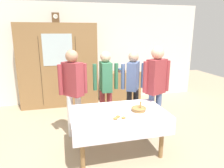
{
  "coord_description": "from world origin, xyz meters",
  "views": [
    {
      "loc": [
        -0.85,
        -3.17,
        1.97
      ],
      "look_at": [
        0.0,
        0.2,
        1.07
      ],
      "focal_mm": 33.04,
      "sensor_mm": 36.0,
      "label": 1
    }
  ],
  "objects_px": {
    "mantel_clock": "(56,18)",
    "person_beside_shelf": "(133,82)",
    "dining_table": "(119,118)",
    "bookshelf_low": "(121,86)",
    "spoon_mid_right": "(102,107)",
    "bread_basket": "(139,109)",
    "person_by_cabinet": "(73,85)",
    "person_behind_table_right": "(156,83)",
    "tea_cup_near_left": "(119,105)",
    "tea_cup_near_right": "(102,111)",
    "spoon_near_left": "(161,113)",
    "tea_cup_far_right": "(87,117)",
    "wall_cabinet": "(59,66)",
    "tea_cup_front_edge": "(101,116)",
    "tea_cup_far_left": "(89,110)",
    "spoon_front_edge": "(112,105)",
    "book_stack": "(121,70)",
    "person_near_right_end": "(106,82)"
  },
  "relations": [
    {
      "from": "dining_table",
      "to": "tea_cup_near_left",
      "type": "relative_size",
      "value": 11.7
    },
    {
      "from": "spoon_mid_right",
      "to": "person_near_right_end",
      "type": "relative_size",
      "value": 0.08
    },
    {
      "from": "bookshelf_low",
      "to": "spoon_front_edge",
      "type": "height_order",
      "value": "bookshelf_low"
    },
    {
      "from": "mantel_clock",
      "to": "person_by_cabinet",
      "type": "distance_m",
      "value": 2.25
    },
    {
      "from": "mantel_clock",
      "to": "person_beside_shelf",
      "type": "xyz_separation_m",
      "value": [
        1.49,
        -1.6,
        -1.34
      ]
    },
    {
      "from": "spoon_front_edge",
      "to": "person_behind_table_right",
      "type": "distance_m",
      "value": 0.92
    },
    {
      "from": "book_stack",
      "to": "person_near_right_end",
      "type": "relative_size",
      "value": 0.14
    },
    {
      "from": "dining_table",
      "to": "bookshelf_low",
      "type": "xyz_separation_m",
      "value": [
        0.82,
        2.64,
        -0.2
      ]
    },
    {
      "from": "wall_cabinet",
      "to": "book_stack",
      "type": "xyz_separation_m",
      "value": [
        1.72,
        0.05,
        -0.21
      ]
    },
    {
      "from": "tea_cup_front_edge",
      "to": "person_by_cabinet",
      "type": "height_order",
      "value": "person_by_cabinet"
    },
    {
      "from": "tea_cup_near_right",
      "to": "spoon_near_left",
      "type": "relative_size",
      "value": 1.09
    },
    {
      "from": "bookshelf_low",
      "to": "book_stack",
      "type": "distance_m",
      "value": 0.46
    },
    {
      "from": "tea_cup_near_right",
      "to": "person_near_right_end",
      "type": "relative_size",
      "value": 0.08
    },
    {
      "from": "wall_cabinet",
      "to": "mantel_clock",
      "type": "xyz_separation_m",
      "value": [
        -0.0,
        -0.0,
        1.2
      ]
    },
    {
      "from": "bookshelf_low",
      "to": "tea_cup_front_edge",
      "type": "height_order",
      "value": "bookshelf_low"
    },
    {
      "from": "mantel_clock",
      "to": "person_beside_shelf",
      "type": "height_order",
      "value": "mantel_clock"
    },
    {
      "from": "book_stack",
      "to": "tea_cup_far_left",
      "type": "xyz_separation_m",
      "value": [
        -1.27,
        -2.52,
        -0.13
      ]
    },
    {
      "from": "wall_cabinet",
      "to": "tea_cup_front_edge",
      "type": "xyz_separation_m",
      "value": [
        0.59,
        -2.73,
        -0.33
      ]
    },
    {
      "from": "tea_cup_front_edge",
      "to": "tea_cup_far_right",
      "type": "distance_m",
      "value": 0.21
    },
    {
      "from": "tea_cup_far_left",
      "to": "tea_cup_near_right",
      "type": "distance_m",
      "value": 0.21
    },
    {
      "from": "wall_cabinet",
      "to": "tea_cup_front_edge",
      "type": "distance_m",
      "value": 2.82
    },
    {
      "from": "bread_basket",
      "to": "tea_cup_near_right",
      "type": "bearing_deg",
      "value": 171.08
    },
    {
      "from": "bookshelf_low",
      "to": "tea_cup_near_right",
      "type": "height_order",
      "value": "bookshelf_low"
    },
    {
      "from": "spoon_front_edge",
      "to": "person_by_cabinet",
      "type": "distance_m",
      "value": 0.8
    },
    {
      "from": "person_by_cabinet",
      "to": "dining_table",
      "type": "bearing_deg",
      "value": -49.09
    },
    {
      "from": "person_beside_shelf",
      "to": "person_by_cabinet",
      "type": "bearing_deg",
      "value": -169.15
    },
    {
      "from": "tea_cup_far_right",
      "to": "spoon_near_left",
      "type": "bearing_deg",
      "value": -3.58
    },
    {
      "from": "book_stack",
      "to": "spoon_near_left",
      "type": "relative_size",
      "value": 1.8
    },
    {
      "from": "bread_basket",
      "to": "person_near_right_end",
      "type": "xyz_separation_m",
      "value": [
        -0.31,
        1.05,
        0.2
      ]
    },
    {
      "from": "bookshelf_low",
      "to": "bread_basket",
      "type": "xyz_separation_m",
      "value": [
        -0.49,
        -2.68,
        0.34
      ]
    },
    {
      "from": "dining_table",
      "to": "tea_cup_near_left",
      "type": "height_order",
      "value": "tea_cup_near_left"
    },
    {
      "from": "tea_cup_far_right",
      "to": "person_near_right_end",
      "type": "distance_m",
      "value": 1.29
    },
    {
      "from": "wall_cabinet",
      "to": "spoon_front_edge",
      "type": "bearing_deg",
      "value": -68.79
    },
    {
      "from": "dining_table",
      "to": "person_near_right_end",
      "type": "height_order",
      "value": "person_near_right_end"
    },
    {
      "from": "person_behind_table_right",
      "to": "tea_cup_near_left",
      "type": "bearing_deg",
      "value": -165.39
    },
    {
      "from": "tea_cup_far_left",
      "to": "spoon_near_left",
      "type": "bearing_deg",
      "value": -16.57
    },
    {
      "from": "bread_basket",
      "to": "person_near_right_end",
      "type": "height_order",
      "value": "person_near_right_end"
    },
    {
      "from": "tea_cup_far_left",
      "to": "bookshelf_low",
      "type": "bearing_deg",
      "value": 63.18
    },
    {
      "from": "spoon_near_left",
      "to": "person_beside_shelf",
      "type": "distance_m",
      "value": 1.22
    },
    {
      "from": "tea_cup_far_left",
      "to": "spoon_front_edge",
      "type": "relative_size",
      "value": 1.09
    },
    {
      "from": "tea_cup_far_left",
      "to": "spoon_mid_right",
      "type": "height_order",
      "value": "tea_cup_far_left"
    },
    {
      "from": "mantel_clock",
      "to": "tea_cup_far_right",
      "type": "distance_m",
      "value": 3.15
    },
    {
      "from": "bread_basket",
      "to": "person_by_cabinet",
      "type": "bearing_deg",
      "value": 141.09
    },
    {
      "from": "tea_cup_near_right",
      "to": "person_behind_table_right",
      "type": "height_order",
      "value": "person_behind_table_right"
    },
    {
      "from": "spoon_near_left",
      "to": "person_near_right_end",
      "type": "bearing_deg",
      "value": 116.77
    },
    {
      "from": "tea_cup_front_edge",
      "to": "spoon_front_edge",
      "type": "distance_m",
      "value": 0.56
    },
    {
      "from": "book_stack",
      "to": "spoon_mid_right",
      "type": "xyz_separation_m",
      "value": [
        -1.03,
        -2.35,
        -0.15
      ]
    },
    {
      "from": "spoon_near_left",
      "to": "person_beside_shelf",
      "type": "height_order",
      "value": "person_beside_shelf"
    },
    {
      "from": "bread_basket",
      "to": "spoon_near_left",
      "type": "xyz_separation_m",
      "value": [
        0.31,
        -0.17,
        -0.03
      ]
    },
    {
      "from": "bookshelf_low",
      "to": "spoon_mid_right",
      "type": "height_order",
      "value": "bookshelf_low"
    }
  ]
}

